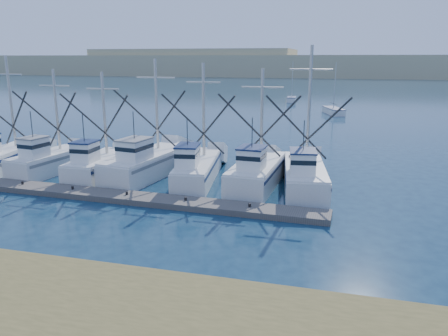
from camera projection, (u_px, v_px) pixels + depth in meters
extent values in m
plane|color=#0D253D|center=(239.00, 258.00, 19.75)|extent=(500.00, 500.00, 0.00)
cube|color=#57524E|center=(113.00, 196.00, 27.97)|extent=(27.38, 2.77, 0.36)
cube|color=tan|center=(334.00, 66.00, 215.30)|extent=(360.00, 60.00, 10.00)
cube|color=white|center=(6.00, 159.00, 35.49)|extent=(3.61, 7.70, 1.51)
cylinder|color=#B7B2A8|center=(11.00, 102.00, 35.57)|extent=(0.22, 0.22, 7.47)
cube|color=white|center=(52.00, 163.00, 34.31)|extent=(3.36, 7.45, 1.53)
cube|color=white|center=(34.00, 148.00, 32.21)|extent=(1.64, 1.92, 1.50)
cylinder|color=#B7B2A8|center=(57.00, 110.00, 34.48)|extent=(0.22, 0.22, 6.41)
cube|color=white|center=(100.00, 167.00, 33.14)|extent=(2.70, 7.03, 1.45)
cube|color=white|center=(85.00, 153.00, 31.11)|extent=(1.49, 1.74, 1.50)
cylinder|color=#B7B2A8|center=(104.00, 114.00, 33.29)|extent=(0.22, 0.22, 6.33)
cube|color=white|center=(150.00, 165.00, 33.43)|extent=(4.18, 9.84, 1.68)
cube|color=white|center=(135.00, 151.00, 30.75)|extent=(1.96, 2.54, 1.50)
cylinder|color=#B7B2A8|center=(157.00, 105.00, 33.88)|extent=(0.22, 0.22, 7.05)
cube|color=white|center=(198.00, 171.00, 32.06)|extent=(3.59, 8.93, 1.48)
cube|color=white|center=(188.00, 157.00, 29.61)|extent=(1.66, 2.29, 1.50)
cylinder|color=#B7B2A8|center=(204.00, 111.00, 32.41)|extent=(0.22, 0.22, 6.96)
cube|color=white|center=(257.00, 175.00, 30.66)|extent=(3.06, 8.22, 1.61)
cube|color=white|center=(252.00, 160.00, 28.34)|extent=(1.65, 2.05, 1.50)
cylinder|color=#B7B2A8|center=(262.00, 115.00, 30.97)|extent=(0.22, 0.22, 6.47)
cube|color=white|center=(304.00, 177.00, 30.15)|extent=(3.81, 8.99, 1.53)
cube|color=white|center=(303.00, 163.00, 27.69)|extent=(1.81, 2.31, 1.50)
cylinder|color=#B7B2A8|center=(309.00, 105.00, 30.36)|extent=(0.22, 0.22, 8.10)
cube|color=white|center=(333.00, 111.00, 70.12)|extent=(3.86, 6.80, 0.90)
cylinder|color=#B7B2A8|center=(335.00, 86.00, 69.40)|extent=(0.12, 0.12, 7.20)
cube|color=white|center=(291.00, 100.00, 89.67)|extent=(2.03, 4.82, 0.90)
cylinder|color=#B7B2A8|center=(292.00, 79.00, 88.96)|extent=(0.12, 0.12, 7.20)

